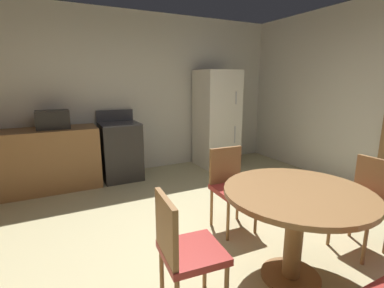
{
  "coord_description": "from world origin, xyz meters",
  "views": [
    {
      "loc": [
        -1.24,
        -1.92,
        1.57
      ],
      "look_at": [
        0.32,
        1.14,
        0.8
      ],
      "focal_mm": 26.34,
      "sensor_mm": 36.0,
      "label": 1
    }
  ],
  "objects_px": {
    "chair_west": "(183,248)",
    "microwave": "(53,120)",
    "dining_table": "(296,210)",
    "chair_east": "(366,199)",
    "chair_north": "(231,183)",
    "oven_range": "(120,151)",
    "refrigerator": "(217,119)"
  },
  "relations": [
    {
      "from": "chair_west",
      "to": "microwave",
      "type": "bearing_deg",
      "value": 107.4
    },
    {
      "from": "microwave",
      "to": "chair_west",
      "type": "height_order",
      "value": "microwave"
    },
    {
      "from": "chair_north",
      "to": "oven_range",
      "type": "bearing_deg",
      "value": -159.89
    },
    {
      "from": "microwave",
      "to": "chair_east",
      "type": "height_order",
      "value": "microwave"
    },
    {
      "from": "chair_north",
      "to": "chair_west",
      "type": "relative_size",
      "value": 1.0
    },
    {
      "from": "microwave",
      "to": "chair_north",
      "type": "distance_m",
      "value": 2.72
    },
    {
      "from": "chair_east",
      "to": "chair_west",
      "type": "xyz_separation_m",
      "value": [
        -1.85,
        0.06,
        0.0
      ]
    },
    {
      "from": "refrigerator",
      "to": "chair_west",
      "type": "xyz_separation_m",
      "value": [
        -2.05,
        -2.91,
        -0.38
      ]
    },
    {
      "from": "dining_table",
      "to": "chair_east",
      "type": "relative_size",
      "value": 1.28
    },
    {
      "from": "refrigerator",
      "to": "oven_range",
      "type": "bearing_deg",
      "value": 178.27
    },
    {
      "from": "refrigerator",
      "to": "chair_north",
      "type": "xyz_separation_m",
      "value": [
        -1.09,
        -2.06,
        -0.38
      ]
    },
    {
      "from": "microwave",
      "to": "dining_table",
      "type": "bearing_deg",
      "value": -62.43
    },
    {
      "from": "chair_east",
      "to": "oven_range",
      "type": "bearing_deg",
      "value": -63.65
    },
    {
      "from": "microwave",
      "to": "dining_table",
      "type": "xyz_separation_m",
      "value": [
        1.59,
        -3.04,
        -0.43
      ]
    },
    {
      "from": "refrigerator",
      "to": "chair_north",
      "type": "distance_m",
      "value": 2.37
    },
    {
      "from": "refrigerator",
      "to": "microwave",
      "type": "relative_size",
      "value": 4.0
    },
    {
      "from": "microwave",
      "to": "refrigerator",
      "type": "bearing_deg",
      "value": -1.06
    },
    {
      "from": "oven_range",
      "to": "chair_west",
      "type": "distance_m",
      "value": 2.98
    },
    {
      "from": "dining_table",
      "to": "chair_east",
      "type": "xyz_separation_m",
      "value": [
        0.93,
        0.02,
        -0.1
      ]
    },
    {
      "from": "oven_range",
      "to": "dining_table",
      "type": "height_order",
      "value": "oven_range"
    },
    {
      "from": "oven_range",
      "to": "refrigerator",
      "type": "xyz_separation_m",
      "value": [
        1.78,
        -0.05,
        0.41
      ]
    },
    {
      "from": "dining_table",
      "to": "chair_east",
      "type": "bearing_deg",
      "value": 1.28
    },
    {
      "from": "chair_north",
      "to": "chair_west",
      "type": "height_order",
      "value": "same"
    },
    {
      "from": "oven_range",
      "to": "chair_east",
      "type": "relative_size",
      "value": 1.26
    },
    {
      "from": "oven_range",
      "to": "refrigerator",
      "type": "distance_m",
      "value": 1.83
    },
    {
      "from": "dining_table",
      "to": "chair_west",
      "type": "relative_size",
      "value": 1.28
    },
    {
      "from": "microwave",
      "to": "dining_table",
      "type": "height_order",
      "value": "microwave"
    },
    {
      "from": "oven_range",
      "to": "microwave",
      "type": "height_order",
      "value": "microwave"
    },
    {
      "from": "dining_table",
      "to": "chair_north",
      "type": "relative_size",
      "value": 1.28
    },
    {
      "from": "microwave",
      "to": "oven_range",
      "type": "bearing_deg",
      "value": 0.22
    },
    {
      "from": "refrigerator",
      "to": "chair_west",
      "type": "height_order",
      "value": "refrigerator"
    },
    {
      "from": "chair_east",
      "to": "chair_west",
      "type": "distance_m",
      "value": 1.86
    }
  ]
}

